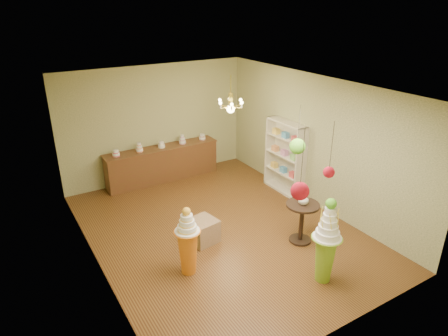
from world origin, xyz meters
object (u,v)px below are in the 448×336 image
pedestal_green (326,248)px  pedestal_orange (188,246)px  sideboard (163,163)px  round_table (302,217)px

pedestal_green → pedestal_orange: pedestal_green is taller
sideboard → round_table: 4.31m
pedestal_green → round_table: pedestal_green is taller
pedestal_green → round_table: bearing=67.1°
round_table → pedestal_green: bearing=-112.9°
pedestal_orange → pedestal_green: bearing=-36.6°
sideboard → round_table: bearing=-74.4°
pedestal_orange → round_table: pedestal_orange is taller
pedestal_green → sideboard: pedestal_green is taller
pedestal_orange → sideboard: 4.05m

